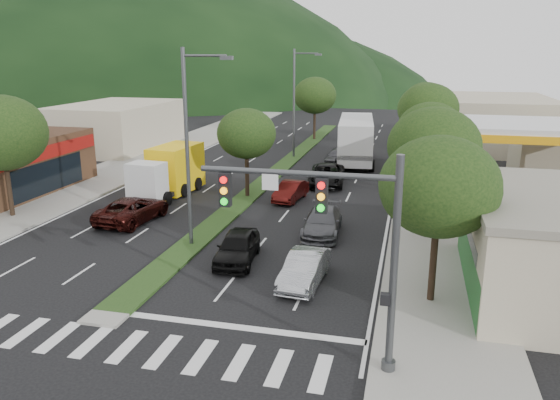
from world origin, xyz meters
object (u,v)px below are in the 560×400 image
(tree_l_a, at_px, (2,133))
(tree_r_b, at_px, (434,147))
(car_queue_c, at_px, (291,191))
(box_truck, at_px, (170,172))
(car_queue_a, at_px, (237,247))
(streetlight_mid, at_px, (296,98))
(car_queue_e, at_px, (338,157))
(motorhome, at_px, (356,139))
(sedan_silver, at_px, (305,269))
(suv_maroon, at_px, (133,209))
(car_queue_b, at_px, (322,222))
(tree_r_c, at_px, (430,131))
(streetlight_near, at_px, (191,139))
(traffic_signal, at_px, (342,230))
(tree_med_near, at_px, (246,134))
(tree_r_a, at_px, (439,187))
(tree_r_e, at_px, (426,102))
(car_queue_d, at_px, (327,175))
(tree_r_d, at_px, (428,109))
(tree_med_far, at_px, (315,95))

(tree_l_a, bearing_deg, tree_r_b, 4.67)
(car_queue_c, relative_size, box_truck, 0.56)
(tree_l_a, distance_m, car_queue_a, 16.58)
(streetlight_mid, relative_size, car_queue_a, 2.31)
(car_queue_e, height_order, motorhome, motorhome)
(tree_r_b, distance_m, sedan_silver, 10.06)
(box_truck, relative_size, motorhome, 0.66)
(motorhome, bearing_deg, suv_maroon, -123.02)
(car_queue_b, bearing_deg, tree_r_c, 53.57)
(sedan_silver, bearing_deg, car_queue_e, 98.77)
(streetlight_near, bearing_deg, suv_maroon, 149.47)
(traffic_signal, xyz_separation_m, sedan_silver, (-2.33, 6.17, -3.95))
(streetlight_mid, relative_size, car_queue_b, 2.07)
(car_queue_e, bearing_deg, car_queue_a, -86.74)
(traffic_signal, bearing_deg, tree_l_a, 151.81)
(suv_maroon, height_order, car_queue_b, suv_maroon)
(tree_med_near, distance_m, box_truck, 6.17)
(tree_r_a, xyz_separation_m, box_truck, (-17.45, 13.43, -3.23))
(tree_l_a, xyz_separation_m, motorhome, (18.44, 22.01, -3.07))
(streetlight_mid, height_order, suv_maroon, streetlight_mid)
(suv_maroon, bearing_deg, car_queue_a, 155.37)
(tree_med_near, bearing_deg, motorhome, 67.02)
(car_queue_a, distance_m, box_truck, 13.96)
(tree_r_e, bearing_deg, tree_med_near, -118.61)
(car_queue_c, bearing_deg, streetlight_mid, 108.27)
(car_queue_d, distance_m, box_truck, 11.63)
(suv_maroon, distance_m, box_truck, 6.45)
(car_queue_d, bearing_deg, streetlight_near, -112.09)
(streetlight_mid, bearing_deg, car_queue_a, -83.88)
(streetlight_near, relative_size, streetlight_mid, 1.00)
(tree_r_b, bearing_deg, streetlight_near, -161.27)
(tree_r_d, distance_m, tree_med_near, 16.99)
(traffic_signal, relative_size, car_queue_b, 1.45)
(streetlight_near, bearing_deg, tree_med_near, 91.18)
(streetlight_near, bearing_deg, tree_r_c, 45.49)
(tree_r_c, distance_m, car_queue_e, 13.66)
(tree_r_a, height_order, suv_maroon, tree_r_a)
(car_queue_a, bearing_deg, tree_med_far, 88.50)
(tree_med_far, distance_m, motorhome, 13.69)
(traffic_signal, bearing_deg, car_queue_e, 97.94)
(tree_med_far, xyz_separation_m, car_queue_e, (4.53, -13.30, -4.28))
(tree_l_a, xyz_separation_m, car_queue_a, (15.56, -3.60, -4.44))
(streetlight_near, xyz_separation_m, suv_maroon, (-5.17, 3.05, -4.84))
(tree_l_a, xyz_separation_m, car_queue_e, (17.03, 20.70, -4.46))
(car_queue_a, bearing_deg, tree_r_a, -21.17)
(tree_med_near, xyz_separation_m, tree_med_far, (0.00, 26.00, 0.58))
(tree_r_b, relative_size, motorhome, 0.66)
(tree_r_a, relative_size, car_queue_b, 1.37)
(tree_r_b, distance_m, tree_r_e, 28.00)
(tree_r_b, height_order, car_queue_b, tree_r_b)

